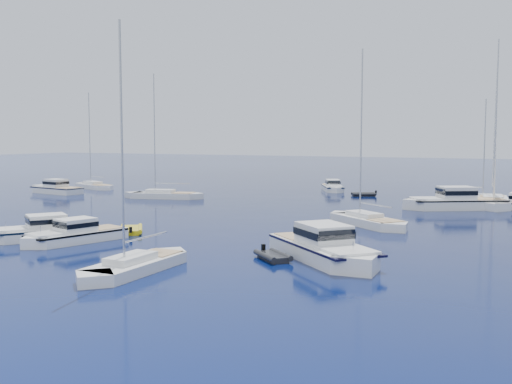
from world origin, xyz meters
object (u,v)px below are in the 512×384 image
Objects in this scene: tender_yellow at (131,232)px; sailboat_fore at (135,272)px; motor_cruiser_near at (74,242)px; motor_cruiser_right at (325,260)px.

sailboat_fore is at bearing -88.00° from tender_yellow.
sailboat_fore reaches higher than motor_cruiser_near.
motor_cruiser_right is at bearing -48.04° from tender_yellow.
tender_yellow is (-9.26, 11.46, 0.00)m from sailboat_fore.
motor_cruiser_near is 0.59× the size of sailboat_fore.
motor_cruiser_right is 11.82m from sailboat_fore.
motor_cruiser_right is at bearing -157.26° from motor_cruiser_near.
motor_cruiser_near is 18.99m from motor_cruiser_right.
motor_cruiser_near is at bearing -135.32° from tender_yellow.
motor_cruiser_near is 0.77× the size of motor_cruiser_right.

